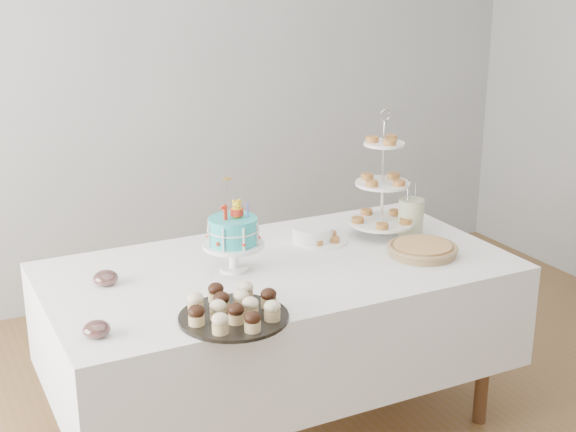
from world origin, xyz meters
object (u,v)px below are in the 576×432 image
tiered_stand (383,184)px  utensil_pitcher (411,216)px  pie (422,249)px  jam_bowl_b (106,278)px  cupcake_tray (233,307)px  pastry_plate (321,239)px  plate_stack (313,234)px  table (279,315)px  birthday_cake (234,246)px  jam_bowl_a (97,329)px

tiered_stand → utensil_pitcher: 0.20m
pie → jam_bowl_b: bearing=167.5°
pie → cupcake_tray: bearing=-167.1°
pie → pastry_plate: (-0.31, 0.34, -0.01)m
plate_stack → pastry_plate: (0.03, -0.02, -0.02)m
tiered_stand → pastry_plate: tiered_stand is taller
table → tiered_stand: size_ratio=3.27×
table → birthday_cake: size_ratio=4.96×
plate_stack → utensil_pitcher: size_ratio=0.70×
jam_bowl_a → table: bearing=20.5°
table → pastry_plate: pastry_plate is taller
plate_stack → utensil_pitcher: bearing=-15.4°
cupcake_tray → jam_bowl_a: bearing=170.4°
cupcake_tray → utensil_pitcher: size_ratio=1.50×
jam_bowl_a → tiered_stand: bearing=17.1°
table → jam_bowl_b: bearing=170.5°
tiered_stand → utensil_pitcher: bearing=-25.0°
pastry_plate → utensil_pitcher: size_ratio=0.89×
pastry_plate → tiered_stand: bearing=-8.5°
cupcake_tray → pastry_plate: bearing=40.1°
birthday_cake → utensil_pitcher: bearing=1.9°
pastry_plate → utensil_pitcher: bearing=-13.7°
birthday_cake → jam_bowl_b: bearing=169.6°
pie → jam_bowl_a: (-1.44, -0.14, -0.00)m
pie → plate_stack: bearing=133.5°
jam_bowl_a → utensil_pitcher: bearing=13.9°
birthday_cake → tiered_stand: tiered_stand is taller
pie → utensil_pitcher: bearing=66.5°
tiered_stand → jam_bowl_a: size_ratio=6.20×
plate_stack → jam_bowl_a: (-1.10, -0.50, -0.01)m
table → pastry_plate: (0.29, 0.17, 0.24)m
cupcake_tray → utensil_pitcher: utensil_pitcher is taller
pie → tiered_stand: bearing=93.8°
jam_bowl_b → utensil_pitcher: 1.41m
table → cupcake_tray: size_ratio=4.87×
pastry_plate → jam_bowl_a: bearing=-157.0°
tiered_stand → jam_bowl_b: 1.30m
tiered_stand → jam_bowl_b: (-1.28, -0.01, -0.22)m
table → jam_bowl_a: (-0.84, -0.31, 0.25)m
birthday_cake → pastry_plate: birthday_cake is taller
plate_stack → jam_bowl_b: 0.96m
pie → tiered_stand: tiered_stand is taller
cupcake_tray → pie: (0.98, 0.22, -0.02)m
jam_bowl_a → jam_bowl_b: bearing=71.7°
cupcake_tray → pastry_plate: (0.67, 0.56, -0.03)m
plate_stack → pie: bearing=-46.5°
table → pie: bearing=-15.8°
pie → pastry_plate: bearing=132.4°
birthday_cake → jam_bowl_a: bearing=-152.6°
cupcake_tray → utensil_pitcher: 1.18m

